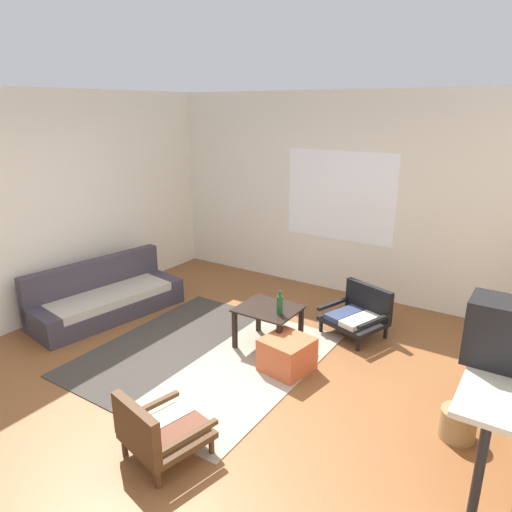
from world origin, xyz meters
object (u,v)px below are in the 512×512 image
Objects in this scene: glass_bottle at (280,305)px; ottoman_orange at (287,355)px; armchair_by_window at (358,313)px; armchair_striped_foreground at (158,431)px; couch at (105,299)px; wicker_basket at (458,424)px; crt_television at (509,334)px; console_shelf at (504,367)px; coffee_table at (268,315)px.

ottoman_orange is at bearing -46.58° from glass_bottle.
armchair_by_window is 2.75m from armchair_striped_foreground.
wicker_basket is (4.15, -0.03, -0.09)m from couch.
armchair_by_window is at bearing 138.29° from crt_television.
ottoman_orange is (0.18, 1.58, -0.08)m from armchair_striped_foreground.
crt_television reaches higher than console_shelf.
glass_bottle is at bearing 168.61° from wicker_basket.
couch is at bearing 147.86° from armchair_striped_foreground.
ottoman_orange is 2.05m from crt_television.
glass_bottle is (0.18, -0.07, 0.19)m from coffee_table.
glass_bottle is at bearing -20.61° from coffee_table.
couch reaches higher than wicker_basket.
ottoman_orange is at bearing 175.52° from wicker_basket.
couch reaches higher than ottoman_orange.
armchair_striped_foreground is at bearing -144.68° from console_shelf.
coffee_table is 0.96× the size of armchair_striped_foreground.
console_shelf is (1.56, -1.27, 0.46)m from armchair_by_window.
coffee_table is 2.33m from console_shelf.
armchair_by_window is 1.18× the size of armchair_striped_foreground.
armchair_by_window is 1.07m from glass_bottle.
couch reaches higher than coffee_table.
glass_bottle reaches higher than armchair_by_window.
wicker_basket is at bearing 177.12° from console_shelf.
armchair_striped_foreground reaches higher than ottoman_orange.
armchair_by_window is 2.06m from console_shelf.
armchair_by_window is at bearing 136.48° from wicker_basket.
glass_bottle is (2.31, 0.34, 0.35)m from couch.
wicker_basket is (1.32, -1.26, -0.13)m from armchair_by_window.
console_shelf is at bearing -2.88° from wicker_basket.
armchair_striped_foreground is 1.59m from ottoman_orange.
couch is at bearing -171.51° from glass_bottle.
ottoman_orange is 0.25× the size of console_shelf.
glass_bottle is (-0.23, 0.25, 0.39)m from ottoman_orange.
coffee_table is at bearing 142.73° from ottoman_orange.
console_shelf reaches higher than couch.
couch is at bearing -156.52° from armchair_by_window.
console_shelf is 0.64m from wicker_basket.
crt_television reaches higher than coffee_table.
console_shelf reaches higher than glass_bottle.
ottoman_orange is 1.62m from wicker_basket.
wicker_basket is (2.02, -0.44, -0.24)m from coffee_table.
glass_bottle is (-0.52, -0.88, 0.30)m from armchair_by_window.
armchair_striped_foreground is (0.23, -1.89, -0.12)m from coffee_table.
coffee_table is 0.27m from glass_bottle.
armchair_striped_foreground is 2.56× the size of glass_bottle.
coffee_table is 2.28× the size of wicker_basket.
coffee_table is at bearing 10.94° from couch.
armchair_by_window reaches higher than coffee_table.
armchair_striped_foreground is 2.38× the size of wicker_basket.
wicker_basket is at bearing -11.39° from glass_bottle.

